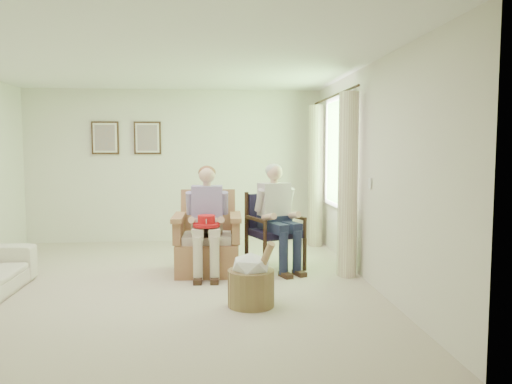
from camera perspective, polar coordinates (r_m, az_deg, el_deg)
floor at (r=6.13m, az=-11.03°, el=-10.29°), size 5.50×5.50×0.00m
back_wall at (r=8.66m, az=-9.25°, el=2.93°), size 5.00×0.04×2.60m
front_wall at (r=3.21m, az=-16.61°, el=-0.79°), size 5.00×0.04×2.60m
right_wall at (r=6.17m, az=12.52°, el=2.03°), size 0.04×5.50×2.60m
ceiling at (r=6.00m, az=-11.46°, el=14.43°), size 5.00×5.50×0.02m
window at (r=7.31m, az=9.47°, el=4.78°), size 0.13×2.50×1.63m
curtain_left at (r=6.34m, az=10.43°, el=0.79°), size 0.34×0.34×2.30m
curtain_right at (r=8.25m, az=6.83°, el=1.82°), size 0.34×0.34×2.30m
framed_print_left at (r=8.78m, az=-16.86°, el=5.94°), size 0.45×0.05×0.55m
framed_print_right at (r=8.66m, az=-12.30°, el=6.06°), size 0.45×0.05×0.55m
wicker_armchair at (r=6.55m, az=-5.56°, el=-6.21°), size 0.83×0.82×1.06m
wood_armchair at (r=6.76m, az=2.11°, el=-4.06°), size 0.64×0.60×0.99m
person_wicker at (r=6.34m, az=-5.61°, el=-2.37°), size 0.40×0.62×1.36m
person_dark at (r=6.56m, az=2.30°, el=-1.97°), size 0.40×0.62×1.38m
red_hat at (r=6.15m, az=-5.69°, el=-3.46°), size 0.33×0.33×0.14m
hatbox at (r=5.17m, az=-0.54°, el=-9.97°), size 0.58×0.58×0.70m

